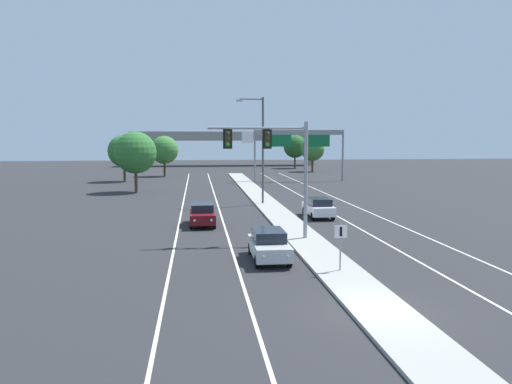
% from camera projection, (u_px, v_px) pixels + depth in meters
% --- Properties ---
extents(ground_plane, '(260.00, 260.00, 0.00)m').
position_uv_depth(ground_plane, '(380.00, 312.00, 19.20)').
color(ground_plane, '#28282B').
extents(median_island, '(2.40, 110.00, 0.15)m').
position_uv_depth(median_island, '(292.00, 227.00, 36.98)').
color(median_island, '#9E9B93').
rests_on(median_island, ground).
extents(lane_stripe_oncoming_center, '(0.14, 100.00, 0.01)m').
position_uv_depth(lane_stripe_oncoming_center, '(221.00, 215.00, 43.37)').
color(lane_stripe_oncoming_center, silver).
rests_on(lane_stripe_oncoming_center, ground).
extents(lane_stripe_receding_center, '(0.14, 100.00, 0.01)m').
position_uv_depth(lane_stripe_receding_center, '(331.00, 213.00, 44.43)').
color(lane_stripe_receding_center, silver).
rests_on(lane_stripe_receding_center, ground).
extents(edge_stripe_left, '(0.14, 100.00, 0.01)m').
position_uv_depth(edge_stripe_left, '(181.00, 215.00, 43.00)').
color(edge_stripe_left, silver).
rests_on(edge_stripe_left, ground).
extents(edge_stripe_right, '(0.14, 100.00, 0.01)m').
position_uv_depth(edge_stripe_right, '(369.00, 212.00, 44.80)').
color(edge_stripe_right, silver).
rests_on(edge_stripe_right, ground).
extents(overhead_signal_mast, '(6.14, 0.44, 7.20)m').
position_uv_depth(overhead_signal_mast, '(275.00, 156.00, 31.96)').
color(overhead_signal_mast, gray).
rests_on(overhead_signal_mast, median_island).
extents(median_sign_post, '(0.60, 0.10, 2.20)m').
position_uv_depth(median_sign_post, '(341.00, 240.00, 24.56)').
color(median_sign_post, gray).
rests_on(median_sign_post, median_island).
extents(street_lamp_median, '(2.58, 0.28, 10.00)m').
position_uv_depth(street_lamp_median, '(261.00, 144.00, 49.41)').
color(street_lamp_median, '#4C4C51').
rests_on(street_lamp_median, median_island).
extents(car_oncoming_silver, '(1.84, 4.48, 1.58)m').
position_uv_depth(car_oncoming_silver, '(269.00, 245.00, 27.28)').
color(car_oncoming_silver, '#B7B7BC').
rests_on(car_oncoming_silver, ground).
extents(car_oncoming_darkred, '(1.87, 4.49, 1.58)m').
position_uv_depth(car_oncoming_darkred, '(202.00, 214.00, 38.13)').
color(car_oncoming_darkred, '#5B0F14').
rests_on(car_oncoming_darkred, ground).
extents(car_receding_white, '(1.86, 4.49, 1.58)m').
position_uv_depth(car_receding_white, '(318.00, 207.00, 41.86)').
color(car_receding_white, silver).
rests_on(car_receding_white, ground).
extents(highway_sign_gantry, '(13.28, 0.42, 7.50)m').
position_uv_depth(highway_sign_gantry, '(299.00, 139.00, 75.79)').
color(highway_sign_gantry, gray).
rests_on(highway_sign_gantry, ground).
extents(overpass_bridge, '(42.40, 6.40, 7.65)m').
position_uv_depth(overpass_bridge, '(226.00, 140.00, 118.23)').
color(overpass_bridge, gray).
rests_on(overpass_bridge, ground).
extents(tree_far_left_c, '(4.89, 4.89, 7.08)m').
position_uv_depth(tree_far_left_c, '(135.00, 153.00, 60.72)').
color(tree_far_left_c, '#4C3823').
rests_on(tree_far_left_c, ground).
extents(tree_far_right_a, '(4.77, 4.77, 6.91)m').
position_uv_depth(tree_far_right_a, '(295.00, 146.00, 108.19)').
color(tree_far_right_a, '#4C3823').
rests_on(tree_far_right_a, ground).
extents(tree_far_left_b, '(4.67, 4.67, 6.75)m').
position_uv_depth(tree_far_left_b, '(124.00, 151.00, 75.54)').
color(tree_far_left_b, '#4C3823').
rests_on(tree_far_left_b, ground).
extents(tree_far_left_a, '(4.59, 4.59, 6.64)m').
position_uv_depth(tree_far_left_a, '(164.00, 150.00, 85.60)').
color(tree_far_left_a, '#4C3823').
rests_on(tree_far_left_a, ground).
extents(tree_far_right_b, '(4.46, 4.46, 6.45)m').
position_uv_depth(tree_far_right_b, '(312.00, 149.00, 97.45)').
color(tree_far_right_b, '#4C3823').
rests_on(tree_far_right_b, ground).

